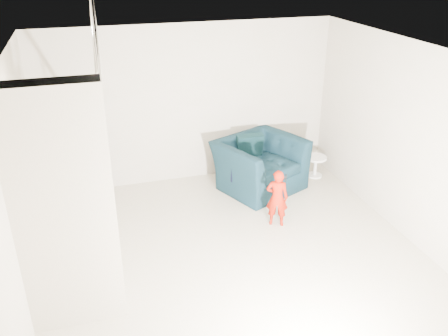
% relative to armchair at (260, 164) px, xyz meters
% --- Properties ---
extents(floor, '(5.50, 5.50, 0.00)m').
position_rel_armchair_xyz_m(floor, '(-1.03, -2.01, -0.43)').
color(floor, tan).
rests_on(floor, ground).
extents(ceiling, '(5.50, 5.50, 0.00)m').
position_rel_armchair_xyz_m(ceiling, '(-1.03, -2.01, 2.27)').
color(ceiling, silver).
rests_on(ceiling, back_wall).
extents(back_wall, '(5.00, 0.00, 5.00)m').
position_rel_armchair_xyz_m(back_wall, '(-1.03, 0.74, 0.92)').
color(back_wall, '#ACA38C').
rests_on(back_wall, floor).
extents(left_wall, '(0.00, 5.50, 5.50)m').
position_rel_armchair_xyz_m(left_wall, '(-3.53, -2.01, 0.92)').
color(left_wall, '#ACA38C').
rests_on(left_wall, floor).
extents(right_wall, '(0.00, 5.50, 5.50)m').
position_rel_armchair_xyz_m(right_wall, '(1.47, -2.01, 0.92)').
color(right_wall, '#ACA38C').
rests_on(right_wall, floor).
extents(armchair, '(1.68, 1.59, 0.86)m').
position_rel_armchair_xyz_m(armchair, '(0.00, 0.00, 0.00)').
color(armchair, black).
rests_on(armchair, floor).
extents(toddler, '(0.38, 0.33, 0.89)m').
position_rel_armchair_xyz_m(toddler, '(-0.18, -1.20, 0.01)').
color(toddler, '#8F0D04').
rests_on(toddler, floor).
extents(side_table, '(0.38, 0.38, 0.38)m').
position_rel_armchair_xyz_m(side_table, '(1.11, 0.12, -0.17)').
color(side_table, white).
rests_on(side_table, floor).
extents(staircase, '(1.02, 3.03, 3.62)m').
position_rel_armchair_xyz_m(staircase, '(-3.03, -1.46, 0.52)').
color(staircase, '#ADA089').
rests_on(staircase, floor).
extents(cushion, '(0.46, 0.22, 0.46)m').
position_rel_armchair_xyz_m(cushion, '(-0.10, 0.27, 0.24)').
color(cushion, black).
rests_on(cushion, armchair).
extents(throw, '(0.04, 0.43, 0.49)m').
position_rel_armchair_xyz_m(throw, '(-0.57, -0.03, 0.11)').
color(throw, black).
rests_on(throw, armchair).
extents(phone, '(0.04, 0.05, 0.10)m').
position_rel_armchair_xyz_m(phone, '(-0.08, -1.24, 0.34)').
color(phone, black).
rests_on(phone, toddler).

